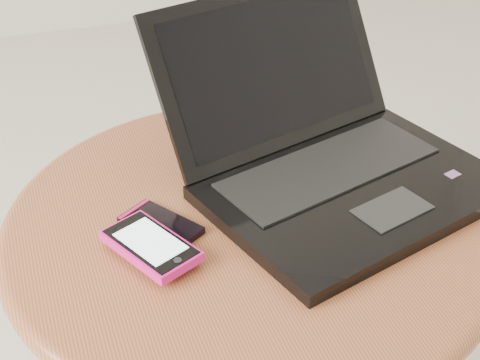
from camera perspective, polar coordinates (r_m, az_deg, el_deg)
name	(u,v)px	position (r m, az deg, el deg)	size (l,w,h in m)	color
table	(249,278)	(1.03, 0.72, -7.66)	(0.65, 0.65, 0.52)	#502618
laptop	(329,153)	(1.01, 6.98, 2.07)	(0.47, 0.47, 0.22)	black
phone_black	(161,225)	(0.94, -6.21, -3.51)	(0.10, 0.12, 0.01)	black
phone_pink	(151,246)	(0.89, -6.97, -5.10)	(0.11, 0.14, 0.01)	#D71780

